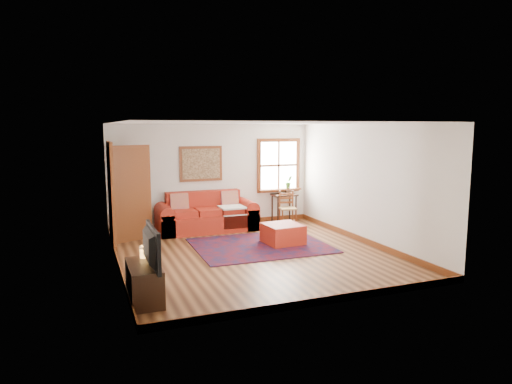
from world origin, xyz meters
name	(u,v)px	position (x,y,z in m)	size (l,w,h in m)	color
ground	(253,254)	(0.00, 0.00, 0.00)	(5.50, 5.50, 0.00)	#442312
room_envelope	(252,169)	(0.00, 0.02, 1.65)	(5.04, 5.54, 2.52)	silver
window	(280,171)	(1.78, 2.70, 1.31)	(1.18, 0.20, 1.38)	white
doorway	(124,193)	(-2.21, 1.78, 1.07)	(0.89, 1.08, 2.14)	black
framed_artwork	(201,164)	(-0.30, 2.71, 1.55)	(1.05, 0.07, 0.85)	brown
persian_rug	(260,245)	(0.35, 0.49, 0.01)	(2.67, 2.14, 0.02)	#580C14
red_leather_sofa	(207,218)	(-0.29, 2.30, 0.30)	(2.31, 0.96, 0.91)	#AD2716
red_ottoman	(283,234)	(0.86, 0.49, 0.21)	(0.73, 0.73, 0.42)	#AD2716
side_table	(284,199)	(1.83, 2.53, 0.60)	(0.60, 0.45, 0.72)	black
ladder_back_chair	(287,207)	(1.75, 2.17, 0.46)	(0.46, 0.45, 0.85)	tan
media_cabinet	(144,282)	(-2.27, -1.68, 0.26)	(0.43, 0.95, 0.52)	black
television	(146,247)	(-2.25, -1.83, 0.81)	(0.98, 0.13, 0.57)	black
candle_hurricane	(144,252)	(-2.22, -1.34, 0.61)	(0.12, 0.12, 0.18)	silver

